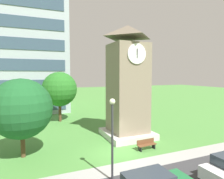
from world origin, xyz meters
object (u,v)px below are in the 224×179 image
Objects in this scene: tree_streetside at (60,89)px; park_bench at (146,144)px; tree_near_tower at (22,109)px; clock_tower at (128,88)px; street_lamp at (112,129)px.

park_bench is at bearing -68.03° from tree_streetside.
tree_near_tower is at bearing 165.58° from park_bench.
tree_streetside is (-5.43, 13.47, 4.04)m from park_bench.
tree_streetside is (-5.56, 9.61, -0.70)m from clock_tower.
street_lamp is at bearing -48.99° from tree_near_tower.
street_lamp is 0.82× the size of tree_near_tower.
clock_tower reaches higher than tree_near_tower.
street_lamp reaches higher than park_bench.
clock_tower is at bearing -59.94° from tree_streetside.
clock_tower is 1.67× the size of tree_streetside.
clock_tower is at bearing 88.08° from park_bench.
tree_streetside is (-0.72, 16.88, 1.26)m from street_lamp.
clock_tower reaches higher than tree_streetside.
park_bench is 6.45m from street_lamp.
street_lamp is at bearing -144.02° from park_bench.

